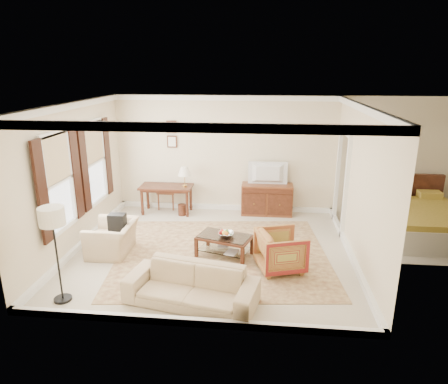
% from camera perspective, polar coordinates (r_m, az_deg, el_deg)
% --- Properties ---
extents(room_shell, '(5.51, 5.01, 2.91)m').
position_cam_1_polar(room_shell, '(7.41, -1.80, 9.15)').
color(room_shell, beige).
rests_on(room_shell, ground).
extents(annex_bedroom, '(3.00, 2.70, 2.90)m').
position_cam_1_polar(annex_bedroom, '(9.66, 26.86, -3.87)').
color(annex_bedroom, beige).
rests_on(annex_bedroom, ground).
extents(window_front, '(0.12, 1.56, 1.80)m').
position_cam_1_polar(window_front, '(7.78, -22.58, 1.28)').
color(window_front, '#CCB284').
rests_on(window_front, room_shell).
extents(window_rear, '(0.12, 1.56, 1.80)m').
position_cam_1_polar(window_rear, '(9.17, -17.98, 4.06)').
color(window_rear, '#CCB284').
rests_on(window_rear, room_shell).
extents(doorway, '(0.10, 1.12, 2.25)m').
position_cam_1_polar(doorway, '(9.26, 16.43, 1.29)').
color(doorway, white).
rests_on(doorway, room_shell).
extents(rug, '(4.42, 3.90, 0.01)m').
position_cam_1_polar(rug, '(7.97, -0.28, -8.87)').
color(rug, brown).
rests_on(rug, room_shell).
extents(writing_desk, '(1.29, 0.65, 0.71)m').
position_cam_1_polar(writing_desk, '(10.08, -8.23, 0.27)').
color(writing_desk, '#532617').
rests_on(writing_desk, room_shell).
extents(desk_chair, '(0.50, 0.50, 1.05)m').
position_cam_1_polar(desk_chair, '(10.45, -8.14, 0.49)').
color(desk_chair, brown).
rests_on(desk_chair, room_shell).
extents(desk_lamp, '(0.32, 0.32, 0.50)m').
position_cam_1_polar(desk_lamp, '(9.88, -5.66, 2.20)').
color(desk_lamp, silver).
rests_on(desk_lamp, writing_desk).
extents(framed_prints, '(0.25, 0.04, 0.68)m').
position_cam_1_polar(framed_prints, '(10.13, -7.47, 8.21)').
color(framed_prints, '#532617').
rests_on(framed_prints, room_shell).
extents(sideboard, '(1.26, 0.48, 0.77)m').
position_cam_1_polar(sideboard, '(10.00, 6.14, -1.04)').
color(sideboard, brown).
rests_on(sideboard, room_shell).
extents(tv, '(0.91, 0.53, 0.12)m').
position_cam_1_polar(tv, '(9.75, 6.30, 3.63)').
color(tv, black).
rests_on(tv, sideboard).
extents(coffee_table, '(1.14, 0.87, 0.43)m').
position_cam_1_polar(coffee_table, '(7.78, 0.05, -6.93)').
color(coffee_table, '#532617').
rests_on(coffee_table, room_shell).
extents(fruit_bowl, '(0.42, 0.42, 0.10)m').
position_cam_1_polar(fruit_bowl, '(7.70, 0.30, -5.95)').
color(fruit_bowl, silver).
rests_on(fruit_bowl, coffee_table).
extents(book_a, '(0.28, 0.05, 0.38)m').
position_cam_1_polar(book_a, '(7.98, -0.88, -7.53)').
color(book_a, brown).
rests_on(book_a, coffee_table).
extents(book_b, '(0.27, 0.11, 0.38)m').
position_cam_1_polar(book_b, '(7.72, 0.35, -8.45)').
color(book_b, brown).
rests_on(book_b, coffee_table).
extents(striped_armchair, '(0.94, 0.98, 0.81)m').
position_cam_1_polar(striped_armchair, '(7.33, 8.12, -8.05)').
color(striped_armchair, maroon).
rests_on(striped_armchair, room_shell).
extents(club_armchair, '(0.64, 0.98, 0.85)m').
position_cam_1_polar(club_armchair, '(8.17, -15.72, -5.65)').
color(club_armchair, '#CCB089').
rests_on(club_armchair, room_shell).
extents(backpack, '(0.29, 0.37, 0.40)m').
position_cam_1_polar(backpack, '(8.06, -15.01, -4.03)').
color(backpack, black).
rests_on(backpack, club_armchair).
extents(sofa, '(2.12, 1.00, 0.80)m').
position_cam_1_polar(sofa, '(6.32, -4.71, -12.41)').
color(sofa, '#CCB089').
rests_on(sofa, room_shell).
extents(floor_lamp, '(0.38, 0.38, 1.56)m').
position_cam_1_polar(floor_lamp, '(6.49, -23.29, -4.15)').
color(floor_lamp, black).
rests_on(floor_lamp, room_shell).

